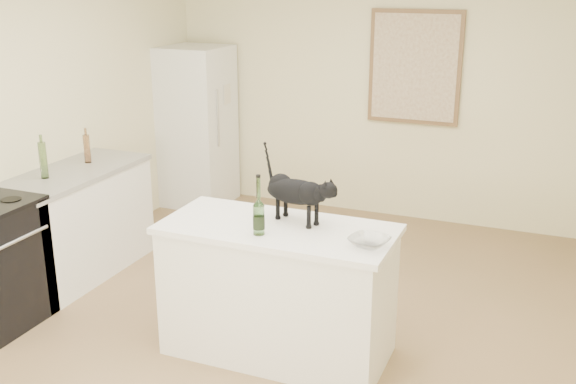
# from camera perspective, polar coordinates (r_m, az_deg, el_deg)

# --- Properties ---
(floor) EXTENTS (5.50, 5.50, 0.00)m
(floor) POSITION_cam_1_polar(r_m,az_deg,el_deg) (4.92, -0.97, -11.79)
(floor) COLOR #8F6F4C
(floor) RESTS_ON ground
(wall_back) EXTENTS (4.50, 0.00, 4.50)m
(wall_back) POSITION_cam_1_polar(r_m,az_deg,el_deg) (6.97, 8.05, 8.39)
(wall_back) COLOR beige
(wall_back) RESTS_ON ground
(wall_left) EXTENTS (0.00, 5.50, 5.50)m
(wall_left) POSITION_cam_1_polar(r_m,az_deg,el_deg) (5.68, -22.47, 5.02)
(wall_left) COLOR beige
(wall_left) RESTS_ON ground
(island_base) EXTENTS (1.44, 0.67, 0.86)m
(island_base) POSITION_cam_1_polar(r_m,az_deg,el_deg) (4.52, -0.84, -8.46)
(island_base) COLOR white
(island_base) RESTS_ON floor
(island_top) EXTENTS (1.50, 0.70, 0.04)m
(island_top) POSITION_cam_1_polar(r_m,az_deg,el_deg) (4.34, -0.86, -3.13)
(island_top) COLOR white
(island_top) RESTS_ON island_base
(left_cabinets) EXTENTS (0.60, 1.40, 0.86)m
(left_cabinets) POSITION_cam_1_polar(r_m,az_deg,el_deg) (5.93, -17.40, -2.71)
(left_cabinets) COLOR white
(left_cabinets) RESTS_ON floor
(left_countertop) EXTENTS (0.62, 1.44, 0.04)m
(left_countertop) POSITION_cam_1_polar(r_m,az_deg,el_deg) (5.79, -17.81, 1.46)
(left_countertop) COLOR gray
(left_countertop) RESTS_ON left_cabinets
(fridge) EXTENTS (0.68, 0.68, 1.70)m
(fridge) POSITION_cam_1_polar(r_m,az_deg,el_deg) (7.42, -7.69, 5.45)
(fridge) COLOR white
(fridge) RESTS_ON floor
(artwork_frame) EXTENTS (0.90, 0.03, 1.10)m
(artwork_frame) POSITION_cam_1_polar(r_m,az_deg,el_deg) (6.84, 10.55, 10.20)
(artwork_frame) COLOR brown
(artwork_frame) RESTS_ON wall_back
(artwork_canvas) EXTENTS (0.82, 0.00, 1.02)m
(artwork_canvas) POSITION_cam_1_polar(r_m,az_deg,el_deg) (6.82, 10.51, 10.18)
(artwork_canvas) COLOR beige
(artwork_canvas) RESTS_ON wall_back
(black_cat) EXTENTS (0.54, 0.31, 0.36)m
(black_cat) POSITION_cam_1_polar(r_m,az_deg,el_deg) (4.35, 0.67, -0.25)
(black_cat) COLOR black
(black_cat) RESTS_ON island_top
(wine_bottle) EXTENTS (0.09, 0.09, 0.33)m
(wine_bottle) POSITION_cam_1_polar(r_m,az_deg,el_deg) (4.15, -2.47, -1.40)
(wine_bottle) COLOR #306227
(wine_bottle) RESTS_ON island_top
(glass_bowl) EXTENTS (0.28, 0.28, 0.06)m
(glass_bowl) POSITION_cam_1_polar(r_m,az_deg,el_deg) (4.04, 6.81, -4.16)
(glass_bowl) COLOR silver
(glass_bowl) RESTS_ON island_top
(fridge_paper) EXTENTS (0.01, 0.16, 0.21)m
(fridge_paper) POSITION_cam_1_polar(r_m,az_deg,el_deg) (7.26, -5.10, 8.16)
(fridge_paper) COLOR silver
(fridge_paper) RESTS_ON fridge
(counter_bottle_cluster) EXTENTS (0.08, 0.56, 0.29)m
(counter_bottle_cluster) POSITION_cam_1_polar(r_m,az_deg,el_deg) (5.77, -18.34, 2.93)
(counter_bottle_cluster) COLOR #315C1F
(counter_bottle_cluster) RESTS_ON left_countertop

